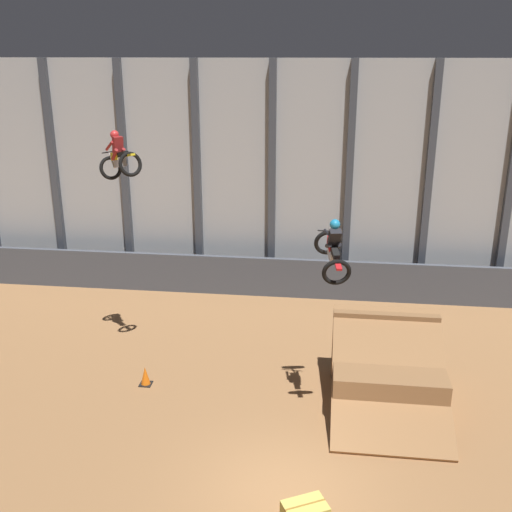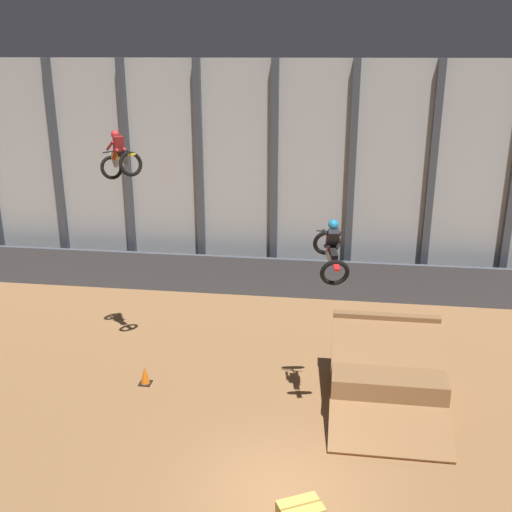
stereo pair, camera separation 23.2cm
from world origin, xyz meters
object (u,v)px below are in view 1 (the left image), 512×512
(rider_bike_left_air, at_px, (119,158))
(rider_bike_right_air, at_px, (333,250))
(traffic_cone_near_ramp, at_px, (145,376))
(dirt_ramp, at_px, (386,371))

(rider_bike_left_air, xyz_separation_m, rider_bike_right_air, (6.42, -2.74, -1.71))
(rider_bike_right_air, distance_m, traffic_cone_near_ramp, 7.00)
(dirt_ramp, xyz_separation_m, traffic_cone_near_ramp, (-7.05, -0.27, -0.52))
(rider_bike_right_air, relative_size, traffic_cone_near_ramp, 3.26)
(dirt_ramp, distance_m, traffic_cone_near_ramp, 7.07)
(dirt_ramp, bearing_deg, rider_bike_right_air, -149.44)
(rider_bike_left_air, relative_size, traffic_cone_near_ramp, 2.89)
(dirt_ramp, xyz_separation_m, rider_bike_left_air, (-8.10, 1.75, 5.62))
(rider_bike_right_air, xyz_separation_m, traffic_cone_near_ramp, (-5.37, 0.72, -4.43))
(rider_bike_right_air, bearing_deg, traffic_cone_near_ramp, 162.10)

